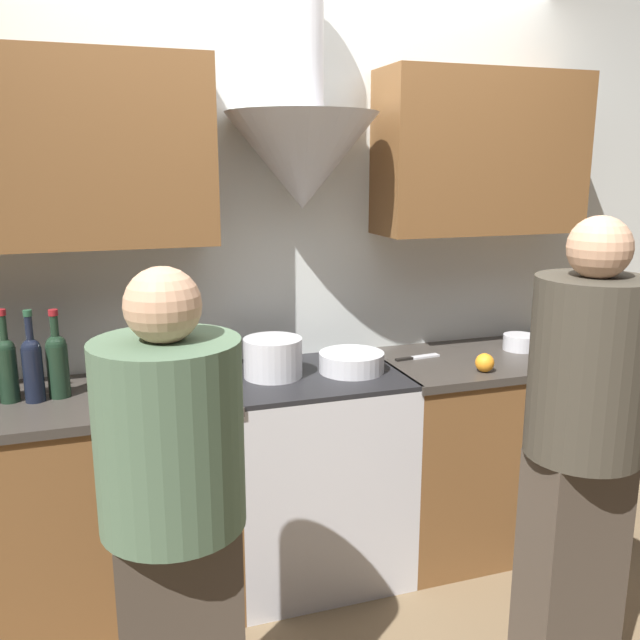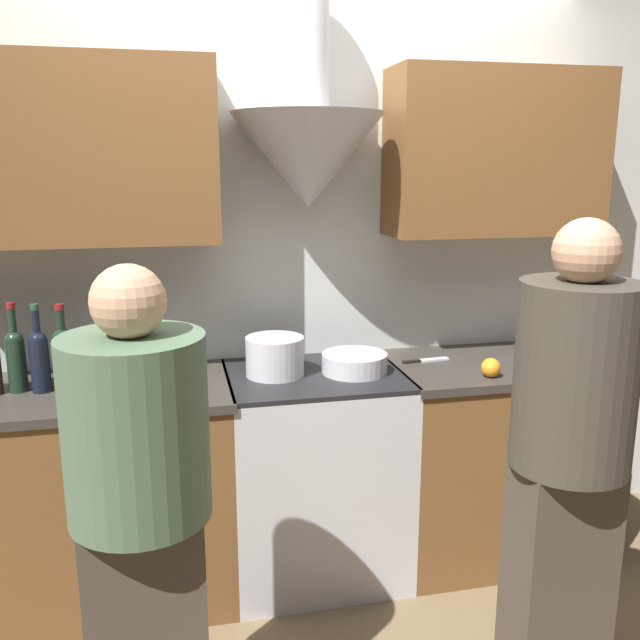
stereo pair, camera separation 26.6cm
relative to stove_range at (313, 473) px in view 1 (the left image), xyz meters
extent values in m
plane|color=brown|center=(0.00, -0.33, -0.46)|extent=(12.00, 12.00, 0.00)
cube|color=silver|center=(0.00, 0.33, 0.84)|extent=(8.40, 0.06, 2.60)
cone|color=silver|center=(0.00, 0.13, 1.31)|extent=(0.62, 0.62, 0.38)
cylinder|color=silver|center=(0.00, 0.13, 1.80)|extent=(0.17, 0.17, 0.59)
cube|color=brown|center=(-0.94, 0.15, 1.34)|extent=(1.15, 0.32, 0.70)
cube|color=brown|center=(0.84, 0.15, 1.34)|extent=(0.94, 0.32, 0.70)
cube|color=brown|center=(-0.94, 0.00, -0.02)|extent=(1.15, 0.60, 0.87)
cube|color=#38332D|center=(-0.94, 0.00, 0.43)|extent=(1.18, 0.62, 0.03)
cube|color=brown|center=(0.84, 0.00, -0.02)|extent=(0.94, 0.60, 0.87)
cube|color=#38332D|center=(0.84, 0.00, 0.43)|extent=(0.97, 0.62, 0.03)
cube|color=silver|center=(0.00, 0.00, -0.01)|extent=(0.73, 0.60, 0.89)
cube|color=black|center=(0.00, -0.30, -0.05)|extent=(0.51, 0.01, 0.40)
cube|color=black|center=(0.00, 0.00, 0.44)|extent=(0.73, 0.60, 0.02)
cube|color=silver|center=(0.00, 0.27, 0.38)|extent=(0.73, 0.06, 0.10)
cylinder|color=black|center=(-1.15, 0.02, 0.55)|extent=(0.07, 0.07, 0.20)
sphere|color=black|center=(-1.15, 0.02, 0.65)|extent=(0.07, 0.07, 0.07)
cylinder|color=black|center=(-1.15, 0.02, 0.72)|extent=(0.03, 0.03, 0.11)
cylinder|color=maroon|center=(-1.15, 0.02, 0.78)|extent=(0.03, 0.03, 0.02)
cylinder|color=black|center=(-1.07, 0.00, 0.55)|extent=(0.07, 0.07, 0.20)
sphere|color=black|center=(-1.07, 0.00, 0.65)|extent=(0.07, 0.07, 0.07)
cylinder|color=black|center=(-1.07, 0.00, 0.72)|extent=(0.03, 0.03, 0.10)
cylinder|color=#234C33|center=(-1.07, 0.00, 0.78)|extent=(0.03, 0.03, 0.02)
cylinder|color=black|center=(-0.98, 0.02, 0.55)|extent=(0.08, 0.08, 0.20)
sphere|color=black|center=(-0.98, 0.02, 0.65)|extent=(0.08, 0.08, 0.08)
cylinder|color=black|center=(-0.98, 0.02, 0.71)|extent=(0.03, 0.03, 0.09)
cylinder|color=maroon|center=(-0.98, 0.02, 0.77)|extent=(0.03, 0.03, 0.02)
cylinder|color=silver|center=(-0.16, 0.01, 0.53)|extent=(0.24, 0.24, 0.16)
cylinder|color=silver|center=(0.16, -0.03, 0.49)|extent=(0.27, 0.27, 0.08)
sphere|color=orange|center=(0.69, -0.21, 0.49)|extent=(0.08, 0.08, 0.08)
cylinder|color=silver|center=(1.03, 0.05, 0.48)|extent=(0.15, 0.15, 0.07)
cube|color=silver|center=(0.56, 0.07, 0.45)|extent=(0.14, 0.05, 0.01)
cube|color=black|center=(0.45, 0.06, 0.45)|extent=(0.09, 0.03, 0.01)
cylinder|color=#4C664C|center=(-0.67, -0.90, 0.62)|extent=(0.38, 0.38, 0.50)
sphere|color=tan|center=(-0.67, -0.90, 0.96)|extent=(0.19, 0.19, 0.19)
cube|color=#473D33|center=(0.57, -0.96, -0.02)|extent=(0.30, 0.19, 0.87)
cylinder|color=#3D382D|center=(0.57, -0.96, 0.70)|extent=(0.35, 0.35, 0.56)
sphere|color=tan|center=(0.57, -0.96, 1.06)|extent=(0.19, 0.19, 0.19)
camera|label=1|loc=(-0.82, -2.56, 1.30)|focal=38.00mm
camera|label=2|loc=(-0.56, -2.64, 1.30)|focal=38.00mm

